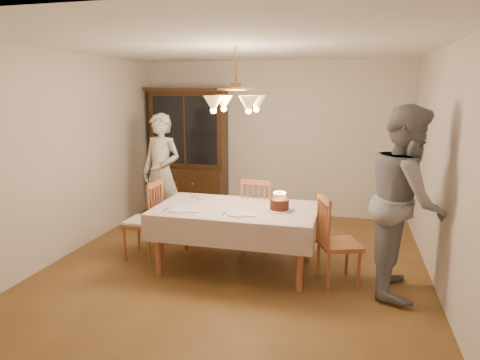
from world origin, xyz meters
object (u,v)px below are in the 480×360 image
(chair_far_side, at_px, (260,218))
(birthday_cake, at_px, (279,205))
(china_hutch, at_px, (189,153))
(elderly_woman, at_px, (162,173))
(dining_table, at_px, (236,214))

(chair_far_side, xyz_separation_m, birthday_cake, (0.37, -0.64, 0.38))
(china_hutch, relative_size, birthday_cake, 7.20)
(birthday_cake, bearing_deg, china_hutch, 131.31)
(china_hutch, distance_m, chair_far_side, 2.35)
(chair_far_side, relative_size, birthday_cake, 3.33)
(chair_far_side, distance_m, birthday_cake, 0.83)
(china_hutch, height_order, chair_far_side, china_hutch)
(china_hutch, height_order, elderly_woman, china_hutch)
(elderly_woman, bearing_deg, birthday_cake, -15.99)
(dining_table, distance_m, birthday_cake, 0.54)
(elderly_woman, bearing_deg, chair_far_side, -3.02)
(dining_table, distance_m, elderly_woman, 1.86)
(china_hutch, relative_size, elderly_woman, 1.21)
(chair_far_side, height_order, elderly_woman, elderly_woman)
(elderly_woman, distance_m, birthday_cake, 2.28)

